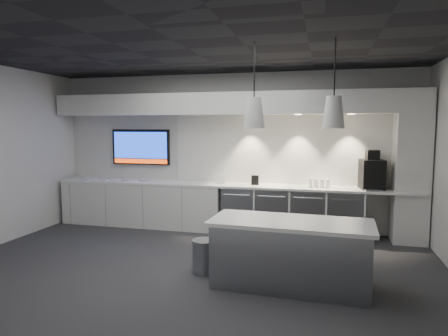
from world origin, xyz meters
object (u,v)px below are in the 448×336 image
(wall_tv, at_px, (141,147))
(bin, at_px, (204,256))
(coffee_machine, at_px, (372,173))
(island, at_px, (290,253))

(wall_tv, bearing_deg, bin, -49.69)
(wall_tv, height_order, coffee_machine, wall_tv)
(coffee_machine, bearing_deg, island, -123.93)
(island, xyz_separation_m, coffee_machine, (1.18, 2.44, 0.76))
(bin, bearing_deg, wall_tv, 130.31)
(wall_tv, xyz_separation_m, bin, (2.12, -2.50, -1.33))
(wall_tv, bearing_deg, island, -39.19)
(island, relative_size, coffee_machine, 2.95)
(wall_tv, relative_size, coffee_machine, 1.84)
(wall_tv, relative_size, bin, 2.74)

